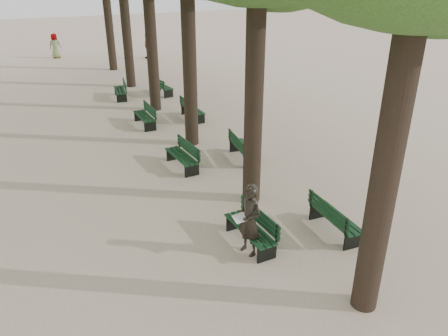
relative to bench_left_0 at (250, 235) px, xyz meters
name	(u,v)px	position (x,y,z in m)	size (l,w,h in m)	color
ground	(254,268)	(-0.37, -0.92, -0.27)	(120.00, 120.00, 0.00)	beige
bench_left_0	(250,235)	(0.00, 0.00, 0.00)	(0.66, 1.83, 0.92)	black
bench_left_1	(182,161)	(0.00, 5.07, 0.00)	(0.71, 1.84, 0.92)	black
bench_left_2	(145,120)	(0.00, 9.92, 0.00)	(0.61, 1.81, 0.92)	black
bench_left_3	(120,93)	(0.00, 14.77, 0.00)	(0.81, 1.86, 0.92)	black
bench_right_0	(335,223)	(2.27, -0.46, 0.00)	(0.65, 1.82, 0.92)	black
bench_right_1	(243,152)	(2.27, 4.84, 0.00)	(0.80, 1.86, 0.92)	black
bench_right_2	(193,113)	(2.27, 9.96, 0.00)	(0.61, 1.81, 0.92)	black
bench_right_3	(162,89)	(2.27, 14.62, 0.00)	(0.80, 1.86, 0.92)	black
man_with_map	(250,220)	(-0.19, -0.31, 0.65)	(0.72, 0.81, 1.84)	black
pedestrian_d	(55,46)	(-1.96, 28.04, 0.64)	(0.89, 0.36, 1.82)	#262628
pedestrian_c	(147,46)	(4.37, 24.99, 0.65)	(1.09, 0.37, 1.85)	#262628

